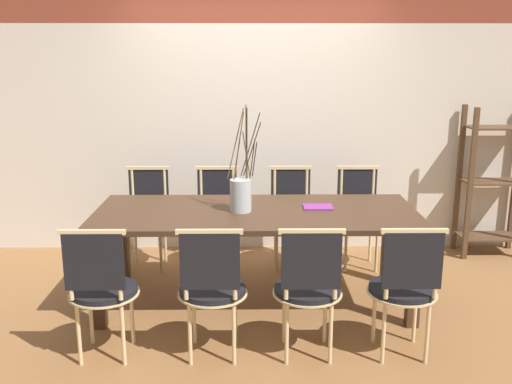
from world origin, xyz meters
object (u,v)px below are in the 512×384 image
at_px(vase_centerpiece, 241,194).
at_px(book_stack, 318,207).
at_px(chair_near_center, 308,285).
at_px(shelving_rack, 494,182).
at_px(dining_table, 256,222).
at_px(chair_far_center, 291,213).

height_order(vase_centerpiece, book_stack, vase_centerpiece).
distance_m(chair_near_center, shelving_rack, 2.82).
relative_size(dining_table, chair_far_center, 2.69).
distance_m(chair_far_center, book_stack, 0.82).
height_order(chair_far_center, vase_centerpiece, vase_centerpiece).
bearing_deg(vase_centerpiece, chair_far_center, 61.92).
bearing_deg(dining_table, vase_centerpiece, -175.31).
bearing_deg(dining_table, chair_far_center, 68.13).
bearing_deg(chair_near_center, chair_far_center, 89.73).
height_order(dining_table, chair_near_center, chair_near_center).
bearing_deg(dining_table, chair_near_center, -68.61).
xyz_separation_m(dining_table, shelving_rack, (2.33, 1.14, 0.05)).
bearing_deg(vase_centerpiece, dining_table, 4.69).
xyz_separation_m(chair_near_center, vase_centerpiece, (-0.44, 0.83, 0.40)).
bearing_deg(book_stack, chair_far_center, 101.50).
relative_size(dining_table, shelving_rack, 1.70).
bearing_deg(shelving_rack, chair_far_center, -171.38).
distance_m(chair_near_center, book_stack, 0.97).
relative_size(book_stack, shelving_rack, 0.16).
distance_m(vase_centerpiece, shelving_rack, 2.71).
relative_size(chair_far_center, vase_centerpiece, 1.13).
bearing_deg(chair_far_center, dining_table, 68.13).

